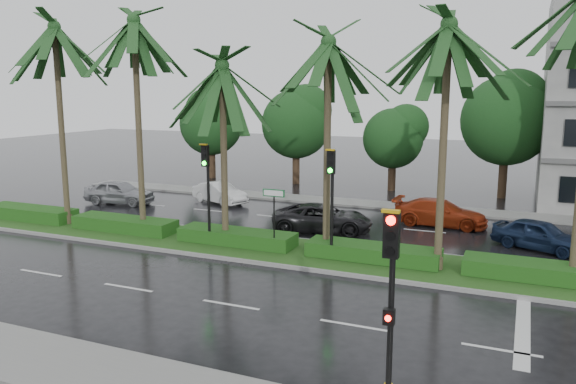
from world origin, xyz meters
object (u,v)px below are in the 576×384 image
at_px(street_sign, 274,205).
at_px(car_blue, 539,235).
at_px(signal_near, 390,307).
at_px(signal_median_left, 207,179).
at_px(car_white, 220,193).
at_px(car_red, 440,213).
at_px(car_silver, 119,192).
at_px(car_darkgrey, 323,218).

relative_size(street_sign, car_blue, 0.68).
height_order(signal_near, signal_median_left, signal_median_left).
distance_m(car_white, car_blue, 17.84).
xyz_separation_m(car_white, car_red, (13.00, -0.71, 0.04)).
bearing_deg(car_silver, signal_near, -135.18).
distance_m(car_darkgrey, car_red, 6.05).
bearing_deg(car_white, car_red, -71.99).
bearing_deg(signal_median_left, car_white, 117.06).
bearing_deg(car_white, car_darkgrey, -96.11).
distance_m(street_sign, car_silver, 14.32).
bearing_deg(signal_near, signal_median_left, 135.91).
xyz_separation_m(car_white, car_blue, (17.50, -3.49, 0.03)).
height_order(car_darkgrey, car_blue, car_darkgrey).
relative_size(street_sign, car_red, 0.57).
bearing_deg(signal_median_left, car_darkgrey, 53.23).
bearing_deg(car_darkgrey, car_blue, -100.18).
xyz_separation_m(car_darkgrey, car_blue, (9.50, 0.63, -0.01)).
distance_m(car_silver, car_white, 5.97).
bearing_deg(car_darkgrey, street_sign, 159.70).
xyz_separation_m(signal_median_left, street_sign, (3.00, 0.18, -0.87)).
relative_size(car_silver, car_darkgrey, 0.88).
bearing_deg(street_sign, car_red, 55.18).
bearing_deg(car_blue, car_darkgrey, 117.05).
relative_size(street_sign, car_darkgrey, 0.55).
relative_size(signal_median_left, car_darkgrey, 0.92).
bearing_deg(signal_near, car_white, 128.09).
bearing_deg(car_blue, signal_median_left, 135.49).
distance_m(signal_median_left, car_red, 11.97).
distance_m(street_sign, car_white, 11.53).
distance_m(car_red, car_blue, 5.29).
relative_size(signal_median_left, car_blue, 1.14).
relative_size(signal_near, street_sign, 1.68).
bearing_deg(car_white, signal_near, -120.74).
bearing_deg(signal_near, car_darkgrey, 114.34).
distance_m(street_sign, car_red, 9.74).
relative_size(signal_near, car_blue, 1.14).
height_order(signal_median_left, car_darkgrey, signal_median_left).
bearing_deg(car_silver, car_red, -90.77).
height_order(signal_near, car_white, signal_near).
xyz_separation_m(car_silver, car_white, (5.40, 2.55, -0.09)).
distance_m(signal_median_left, car_silver, 11.93).
xyz_separation_m(street_sign, car_darkgrey, (0.50, 4.50, -1.46)).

